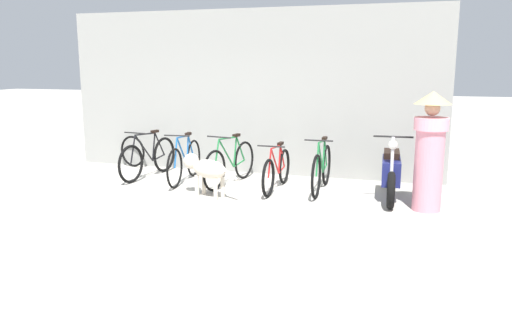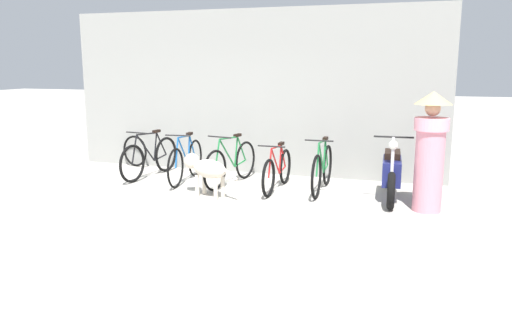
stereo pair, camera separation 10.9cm
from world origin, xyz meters
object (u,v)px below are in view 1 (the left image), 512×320
object	(u,v)px
bicycle_2	(230,164)
bicycle_4	(322,169)
motorcycle	(391,172)
bicycle_3	(277,171)
bicycle_0	(148,158)
person_in_robes	(430,148)
bicycle_1	(185,161)
spare_tire_left	(133,151)
stray_dog	(205,169)

from	to	relation	value
bicycle_2	bicycle_4	xyz separation A→B (m)	(1.63, -0.01, 0.00)
bicycle_2	motorcycle	xyz separation A→B (m)	(2.76, -0.11, 0.04)
bicycle_3	bicycle_4	distance (m)	0.76
bicycle_0	motorcycle	distance (m)	4.44
bicycle_0	person_in_robes	world-z (taller)	person_in_robes
person_in_robes	bicycle_1	bearing A→B (deg)	-30.52
bicycle_1	bicycle_4	xyz separation A→B (m)	(2.49, 0.04, 0.00)
bicycle_1	bicycle_3	xyz separation A→B (m)	(1.75, -0.09, -0.04)
person_in_robes	spare_tire_left	distance (m)	6.01
motorcycle	bicycle_4	bearing A→B (deg)	-97.38
bicycle_1	bicycle_2	xyz separation A→B (m)	(0.86, 0.05, -0.00)
bicycle_1	bicycle_3	world-z (taller)	bicycle_1
bicycle_2	motorcycle	distance (m)	2.76
bicycle_1	motorcycle	bearing A→B (deg)	84.56
bicycle_3	bicycle_4	xyz separation A→B (m)	(0.74, 0.13, 0.04)
bicycle_0	spare_tire_left	size ratio (longest dim) A/B	2.66
motorcycle	stray_dog	size ratio (longest dim) A/B	1.68
motorcycle	bicycle_0	bearing A→B (deg)	-95.21
bicycle_1	spare_tire_left	world-z (taller)	bicycle_1
bicycle_0	bicycle_1	distance (m)	0.83
bicycle_2	person_in_robes	bearing A→B (deg)	88.68
person_in_robes	motorcycle	bearing A→B (deg)	-68.48
motorcycle	stray_dog	world-z (taller)	motorcycle
bicycle_1	bicycle_4	distance (m)	2.49
spare_tire_left	bicycle_2	bearing A→B (deg)	-19.64
bicycle_0	motorcycle	xyz separation A→B (m)	(4.44, -0.21, 0.04)
bicycle_1	stray_dog	xyz separation A→B (m)	(0.76, -0.85, 0.08)
person_in_robes	spare_tire_left	size ratio (longest dim) A/B	2.66
bicycle_4	motorcycle	world-z (taller)	motorcycle
stray_dog	bicycle_0	bearing A→B (deg)	-11.93
spare_tire_left	person_in_robes	bearing A→B (deg)	-15.06
bicycle_0	stray_dog	world-z (taller)	bicycle_0
bicycle_3	person_in_robes	bearing A→B (deg)	79.03
bicycle_1	bicycle_3	size ratio (longest dim) A/B	1.04
bicycle_2	person_in_robes	xyz separation A→B (m)	(3.29, -0.67, 0.55)
stray_dog	person_in_robes	bearing A→B (deg)	-155.64
motorcycle	bicycle_3	bearing A→B (deg)	-91.37
bicycle_2	bicycle_4	bearing A→B (deg)	99.74
bicycle_4	spare_tire_left	distance (m)	4.21
bicycle_1	bicycle_2	world-z (taller)	bicycle_2
bicycle_2	bicycle_0	bearing A→B (deg)	-83.26
bicycle_1	spare_tire_left	size ratio (longest dim) A/B	2.58
bicycle_4	stray_dog	world-z (taller)	bicycle_4
bicycle_4	person_in_robes	distance (m)	1.87
bicycle_0	bicycle_3	xyz separation A→B (m)	(2.57, -0.24, -0.03)
bicycle_0	bicycle_3	size ratio (longest dim) A/B	1.07
bicycle_2	motorcycle	bearing A→B (deg)	97.93
bicycle_3	bicycle_0	bearing A→B (deg)	-94.13
spare_tire_left	bicycle_4	bearing A→B (deg)	-12.29
bicycle_0	person_in_robes	distance (m)	5.06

